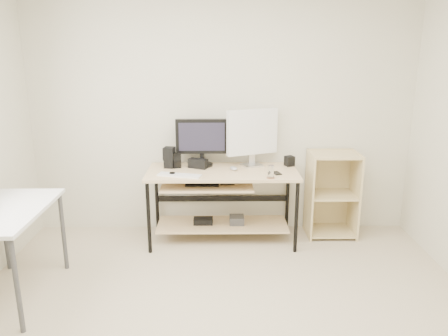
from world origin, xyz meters
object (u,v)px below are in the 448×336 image
white_imac (252,134)px  audio_controller (177,160)px  side_table (5,219)px  shelf_unit (331,193)px  desk (220,191)px  black_monitor (202,139)px

white_imac → audio_controller: size_ratio=3.71×
side_table → audio_controller: (1.22, 1.16, 0.16)m
white_imac → audio_controller: white_imac is taller
side_table → shelf_unit: 3.09m
side_table → audio_controller: bearing=43.6°
shelf_unit → audio_controller: size_ratio=5.69×
side_table → white_imac: 2.38m
desk → audio_controller: bearing=167.0°
audio_controller → side_table: bearing=-152.7°
shelf_unit → desk: bearing=-172.2°
side_table → white_imac: size_ratio=1.70×
desk → white_imac: white_imac is taller
black_monitor → audio_controller: bearing=-162.3°
desk → white_imac: size_ratio=2.56×
side_table → desk: bearing=32.7°
black_monitor → white_imac: 0.52m
black_monitor → audio_controller: (-0.25, -0.08, -0.20)m
desk → shelf_unit: 1.19m
white_imac → desk: bearing=-173.9°
side_table → black_monitor: black_monitor is taller
side_table → black_monitor: bearing=40.2°
desk → side_table: (-1.65, -1.06, 0.13)m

